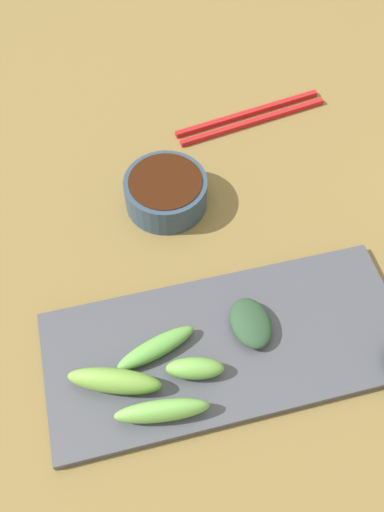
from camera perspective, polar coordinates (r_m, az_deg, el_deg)
The scene contains 9 objects.
tabletop at distance 0.67m, azimuth -0.70°, elevation -1.85°, with size 2.10×2.10×0.02m, color olive.
sauce_bowl at distance 0.70m, azimuth -3.15°, elevation 6.74°, with size 0.11×0.11×0.04m.
serving_plate at distance 0.61m, azimuth 3.65°, elevation -9.30°, with size 0.17×0.40×0.01m, color #484852.
broccoli_stalk_0 at distance 0.59m, azimuth -3.77°, elevation -9.56°, with size 0.02×0.09×0.02m, color #62A646.
broccoli_stalk_1 at distance 0.58m, azimuth 0.31°, elevation -11.69°, with size 0.02×0.06×0.03m, color #6EAC48.
broccoli_stalk_2 at distance 0.56m, azimuth -3.15°, elevation -15.87°, with size 0.02×0.10×0.03m, color #73B750.
broccoli_leafy_3 at distance 0.61m, azimuth 6.18°, elevation -6.99°, with size 0.06×0.04×0.02m, color #2B482F.
broccoli_stalk_5 at distance 0.58m, azimuth -8.12°, elevation -12.82°, with size 0.03×0.10×0.03m, color #76AA42.
chopsticks at distance 0.83m, azimuth 6.18°, elevation 14.22°, with size 0.06×0.23×0.01m.
Camera 1 is at (0.34, -0.08, 0.58)m, focal length 38.20 mm.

